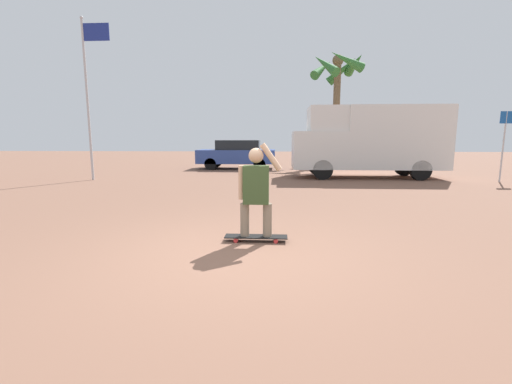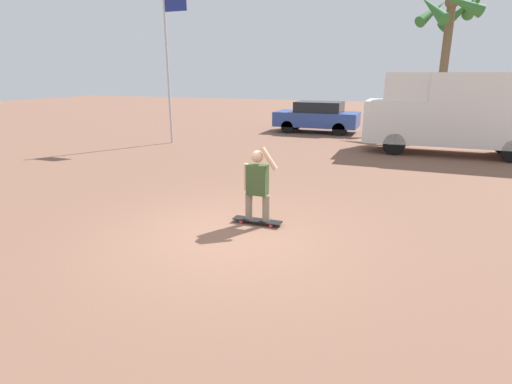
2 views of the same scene
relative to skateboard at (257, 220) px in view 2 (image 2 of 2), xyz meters
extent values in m
plane|color=brown|center=(-0.25, -0.70, -0.07)|extent=(80.00, 80.00, 0.00)
cube|color=black|center=(0.00, 0.00, 0.01)|extent=(0.98, 0.23, 0.02)
cylinder|color=red|center=(-0.31, -0.09, -0.04)|extent=(0.07, 0.03, 0.07)
cylinder|color=red|center=(-0.31, 0.09, -0.04)|extent=(0.07, 0.03, 0.07)
cylinder|color=red|center=(0.31, -0.09, -0.04)|extent=(0.07, 0.03, 0.07)
cylinder|color=red|center=(0.31, 0.09, -0.04)|extent=(0.07, 0.03, 0.07)
cylinder|color=gray|center=(-0.18, 0.00, 0.27)|extent=(0.14, 0.14, 0.52)
cylinder|color=gray|center=(0.18, 0.00, 0.27)|extent=(0.14, 0.14, 0.52)
cube|color=#384C28|center=(0.00, 0.00, 0.83)|extent=(0.39, 0.22, 0.59)
sphere|color=tan|center=(0.00, 0.00, 1.27)|extent=(0.23, 0.23, 0.23)
cylinder|color=tan|center=(-0.23, 0.00, 0.86)|extent=(0.09, 0.09, 0.52)
cylinder|color=tan|center=(0.23, 0.00, 1.25)|extent=(0.34, 0.09, 0.44)
cylinder|color=black|center=(2.13, 8.40, 0.32)|extent=(0.78, 0.28, 0.78)
cylinder|color=black|center=(2.13, 10.16, 0.32)|extent=(0.78, 0.28, 0.78)
cylinder|color=black|center=(5.89, 10.16, 0.32)|extent=(0.78, 0.28, 0.78)
cube|color=white|center=(2.04, 9.28, 1.07)|extent=(2.13, 2.04, 1.50)
cube|color=black|center=(1.61, 9.28, 1.37)|extent=(0.04, 1.73, 0.75)
cube|color=white|center=(5.07, 9.28, 1.57)|extent=(3.95, 2.04, 2.50)
cube|color=white|center=(2.35, 9.28, 2.32)|extent=(1.49, 1.87, 1.00)
cylinder|color=black|center=(-3.12, 12.41, 0.24)|extent=(0.62, 0.22, 0.62)
cylinder|color=black|center=(-3.12, 14.10, 0.24)|extent=(0.62, 0.22, 0.62)
cylinder|color=black|center=(-0.57, 12.41, 0.24)|extent=(0.62, 0.22, 0.62)
cylinder|color=black|center=(-0.57, 14.10, 0.24)|extent=(0.62, 0.22, 0.62)
cube|color=#2D4793|center=(-1.85, 13.26, 0.59)|extent=(4.11, 1.91, 0.71)
cube|color=black|center=(-1.75, 13.26, 1.21)|extent=(2.26, 1.68, 0.51)
cylinder|color=brown|center=(3.88, 16.25, 3.03)|extent=(0.41, 0.41, 6.21)
sphere|color=brown|center=(3.88, 16.25, 6.14)|extent=(0.66, 0.66, 0.66)
cone|color=#2D6B2D|center=(4.91, 16.43, 5.96)|extent=(0.95, 2.23, 1.17)
cone|color=#2D6B2D|center=(4.31, 17.20, 5.75)|extent=(2.05, 1.35, 1.76)
cone|color=#2D6B2D|center=(3.06, 16.89, 5.81)|extent=(1.75, 2.00, 1.58)
cone|color=#2D6B2D|center=(3.05, 15.61, 5.79)|extent=(1.71, 1.98, 1.65)
cone|color=#2D6B2D|center=(4.22, 15.26, 5.92)|extent=(2.23, 1.24, 1.29)
cylinder|color=#B7B7BC|center=(-6.90, 7.79, 2.91)|extent=(0.09, 0.09, 5.96)
cube|color=navy|center=(-6.37, 7.79, 5.42)|extent=(0.97, 0.02, 0.62)
camera|label=1|loc=(0.31, -5.18, 1.52)|focal=24.00mm
camera|label=2|loc=(2.61, -6.84, 2.74)|focal=28.00mm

